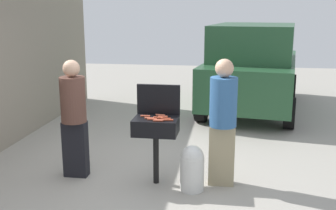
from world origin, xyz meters
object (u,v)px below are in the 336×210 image
object	(u,v)px
hot_dog_6	(168,120)
bbq_grill	(156,128)
hot_dog_5	(160,115)
hot_dog_7	(159,120)
hot_dog_3	(158,118)
person_left	(74,115)
hot_dog_2	(166,119)
propane_tank	(192,167)
parked_minivan	(253,67)
hot_dog_4	(145,116)
hot_dog_8	(158,121)
person_right	(223,118)
hot_dog_0	(163,117)
hot_dog_1	(149,118)
hot_dog_9	(152,119)

from	to	relation	value
hot_dog_6	bbq_grill	bearing A→B (deg)	149.14
hot_dog_5	hot_dog_6	size ratio (longest dim) A/B	1.00
hot_dog_5	hot_dog_7	bearing A→B (deg)	-84.65
hot_dog_3	person_left	world-z (taller)	person_left
hot_dog_2	propane_tank	xyz separation A→B (m)	(0.37, -0.11, -0.62)
propane_tank	parked_minivan	xyz separation A→B (m)	(0.98, 4.78, 0.70)
parked_minivan	person_left	bearing A→B (deg)	67.80
hot_dog_3	hot_dog_4	size ratio (longest dim) A/B	1.00
hot_dog_8	person_right	world-z (taller)	person_right
hot_dog_4	hot_dog_0	bearing A→B (deg)	-0.99
hot_dog_2	hot_dog_6	xyz separation A→B (m)	(0.04, -0.06, 0.00)
hot_dog_3	hot_dog_4	xyz separation A→B (m)	(-0.19, 0.06, 0.00)
hot_dog_5	person_left	distance (m)	1.23
hot_dog_2	person_right	world-z (taller)	person_right
hot_dog_3	propane_tank	distance (m)	0.80
person_right	hot_dog_6	bearing A→B (deg)	27.10
hot_dog_6	hot_dog_5	bearing A→B (deg)	121.63
hot_dog_3	hot_dog_8	world-z (taller)	same
hot_dog_7	propane_tank	xyz separation A→B (m)	(0.45, -0.02, -0.62)
hot_dog_1	propane_tank	size ratio (longest dim) A/B	0.21
hot_dog_7	hot_dog_6	bearing A→B (deg)	9.72
hot_dog_1	hot_dog_6	bearing A→B (deg)	-11.62
bbq_grill	hot_dog_8	distance (m)	0.23
hot_dog_2	hot_dog_7	size ratio (longest dim) A/B	1.00
bbq_grill	propane_tank	xyz separation A→B (m)	(0.51, -0.16, -0.47)
hot_dog_0	parked_minivan	world-z (taller)	parked_minivan
bbq_grill	propane_tank	world-z (taller)	bbq_grill
hot_dog_0	hot_dog_4	distance (m)	0.24
hot_dog_0	parked_minivan	size ratio (longest dim) A/B	0.03
propane_tank	parked_minivan	distance (m)	4.93
hot_dog_7	parked_minivan	distance (m)	4.96
hot_dog_1	hot_dog_8	xyz separation A→B (m)	(0.13, -0.10, 0.00)
bbq_grill	hot_dog_0	world-z (taller)	hot_dog_0
hot_dog_7	hot_dog_3	bearing A→B (deg)	105.68
hot_dog_6	hot_dog_0	bearing A→B (deg)	122.65
hot_dog_4	hot_dog_8	xyz separation A→B (m)	(0.21, -0.21, 0.00)
hot_dog_2	person_left	world-z (taller)	person_left
hot_dog_0	hot_dog_7	xyz separation A→B (m)	(-0.02, -0.17, 0.00)
hot_dog_8	person_left	xyz separation A→B (m)	(-1.24, 0.23, -0.03)
hot_dog_6	person_right	size ratio (longest dim) A/B	0.07
hot_dog_0	hot_dog_6	distance (m)	0.18
propane_tank	hot_dog_9	bearing A→B (deg)	174.37
parked_minivan	hot_dog_6	bearing A→B (deg)	82.88
hot_dog_5	propane_tank	world-z (taller)	hot_dog_5
hot_dog_3	hot_dog_8	xyz separation A→B (m)	(0.02, -0.15, 0.00)
hot_dog_1	hot_dog_5	world-z (taller)	same
parked_minivan	bbq_grill	bearing A→B (deg)	80.39
hot_dog_8	hot_dog_9	world-z (taller)	same
hot_dog_4	hot_dog_1	bearing A→B (deg)	-52.74
bbq_grill	hot_dog_9	bearing A→B (deg)	-106.25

